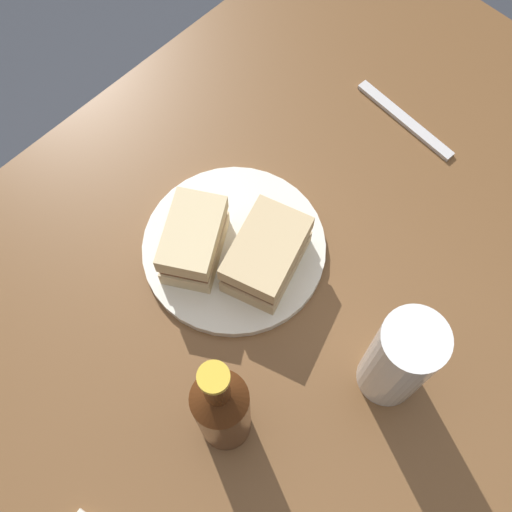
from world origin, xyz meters
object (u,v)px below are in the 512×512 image
(plate, at_px, (234,248))
(cider_bottle, at_px, (222,410))
(sandwich_half_right, at_px, (266,256))
(pint_glass, at_px, (400,360))
(sandwich_half_left, at_px, (194,241))
(fork, at_px, (405,120))

(plate, height_order, cider_bottle, cider_bottle)
(sandwich_half_right, bearing_deg, plate, 98.97)
(cider_bottle, bearing_deg, pint_glass, -28.71)
(plate, bearing_deg, sandwich_half_right, -81.03)
(sandwich_half_left, xyz_separation_m, sandwich_half_right, (0.05, -0.08, -0.00))
(pint_glass, bearing_deg, sandwich_half_left, 100.76)
(sandwich_half_right, height_order, fork, sandwich_half_right)
(pint_glass, xyz_separation_m, fork, (0.32, 0.23, -0.07))
(cider_bottle, height_order, fork, cider_bottle)
(sandwich_half_left, bearing_deg, cider_bottle, -124.54)
(sandwich_half_left, bearing_deg, pint_glass, -79.24)
(sandwich_half_left, distance_m, pint_glass, 0.30)
(plate, xyz_separation_m, cider_bottle, (-0.17, -0.16, 0.09))
(plate, distance_m, pint_glass, 0.27)
(plate, relative_size, sandwich_half_right, 1.81)
(sandwich_half_right, xyz_separation_m, fork, (0.32, 0.02, -0.04))
(cider_bottle, distance_m, fork, 0.52)
(sandwich_half_right, relative_size, pint_glass, 0.81)
(plate, distance_m, sandwich_half_left, 0.07)
(sandwich_half_right, relative_size, fork, 0.76)
(plate, height_order, sandwich_half_left, sandwich_half_left)
(sandwich_half_right, relative_size, cider_bottle, 0.54)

